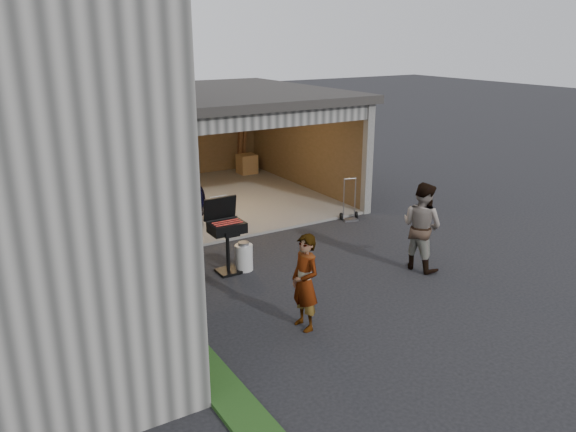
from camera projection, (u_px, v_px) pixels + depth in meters
name	position (u px, v px, depth m)	size (l,w,h in m)	color
ground	(315.00, 307.00, 9.18)	(80.00, 80.00, 0.00)	black
groundcover_strip	(213.00, 378.00, 7.25)	(0.50, 8.00, 0.06)	#193814
garage	(194.00, 131.00, 14.49)	(6.80, 6.30, 2.90)	#605E59
minivan	(144.00, 186.00, 14.07)	(2.09, 4.53, 1.26)	black
woman	(305.00, 282.00, 8.32)	(0.55, 0.36, 1.50)	silver
man	(422.00, 226.00, 10.46)	(0.82, 0.64, 1.68)	#402C19
bbq_grill	(226.00, 230.00, 10.28)	(0.63, 0.56, 1.41)	black
propane_tank	(244.00, 257.00, 10.55)	(0.33, 0.33, 0.50)	silver
plywood_panel	(143.00, 285.00, 8.98)	(0.04, 0.78, 0.87)	#50291B
hand_truck	(350.00, 212.00, 13.44)	(0.45, 0.40, 1.03)	gray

